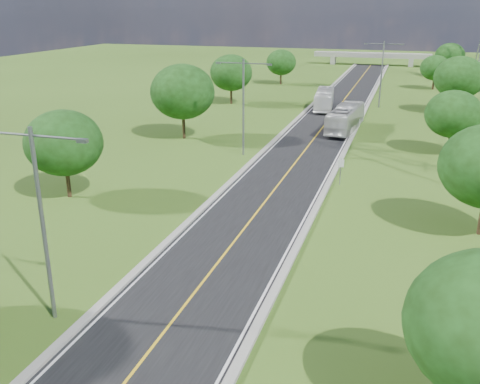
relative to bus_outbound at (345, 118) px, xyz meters
The scene contains 19 objects.
ground 3.42m from the bus_outbound, behind, with size 260.00×260.00×0.00m, color #365618.
road 7.23m from the bus_outbound, 114.95° to the left, with size 8.00×150.00×0.06m, color black.
curb_left 9.76m from the bus_outbound, 138.52° to the left, with size 0.50×150.00×0.22m, color gray.
curb_right 6.69m from the bus_outbound, 78.67° to the left, with size 0.50×150.00×0.22m, color gray.
speed_limit_sign 21.75m from the bus_outbound, 84.12° to the right, with size 0.55×0.09×2.40m.
overpass 80.44m from the bus_outbound, 92.12° to the left, with size 30.00×3.00×3.20m.
streetlight_near_left 48.64m from the bus_outbound, 100.67° to the right, with size 5.90×0.25×10.00m.
streetlight_mid_left 17.68m from the bus_outbound, 121.54° to the right, with size 5.90×0.25×10.00m.
streetlight_far_right 19.12m from the bus_outbound, 80.64° to the left, with size 5.90×0.25×10.00m.
tree_lb 36.99m from the bus_outbound, 120.97° to the right, with size 6.30×6.30×7.33m.
tree_lc 20.75m from the bus_outbound, 151.85° to the right, with size 7.56×7.56×8.79m.
tree_ld 24.83m from the bus_outbound, 144.24° to the left, with size 6.72×6.72×7.82m.
tree_le 42.26m from the bus_outbound, 114.47° to the left, with size 5.88×5.88×6.84m.
tree_rc 14.49m from the bus_outbound, 32.34° to the right, with size 5.88×5.88×6.84m.
tree_rd 21.87m from the bus_outbound, 49.43° to the left, with size 7.14×7.14×8.30m.
tree_re 42.06m from the bus_outbound, 74.07° to the left, with size 5.46×5.46×6.35m.
tree_rf 62.30m from the bus_outbound, 76.02° to the left, with size 6.30×6.30×7.33m.
bus_outbound is the anchor object (origin of this frame).
bus_inbound 14.99m from the bus_outbound, 109.21° to the left, with size 2.49×10.64×2.96m, color white.
Camera 1 is at (10.32, -7.90, 15.28)m, focal length 40.00 mm.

